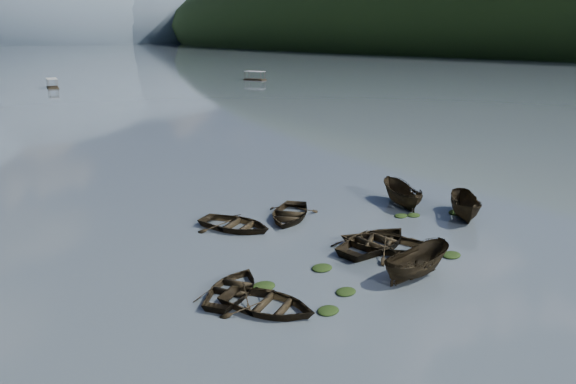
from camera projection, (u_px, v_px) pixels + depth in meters
ground_plane at (447, 298)px, 22.91m from camera, size 2400.00×2400.00×0.00m
right_hill_far at (568, 48)px, 452.89m from camera, size 520.00×1200.00×190.00m
haze_mtn_c at (22, 43)px, 795.41m from camera, size 520.00×520.00×260.00m
haze_mtn_d at (135, 42)px, 897.36m from camera, size 520.00×520.00×220.00m
rowboat_0 at (268, 309)px, 21.97m from camera, size 4.82×5.32×0.90m
rowboat_1 at (233, 293)px, 23.37m from camera, size 4.89×4.63×0.82m
rowboat_2 at (415, 276)px, 25.05m from camera, size 4.36×1.77×1.66m
rowboat_3 at (383, 248)px, 28.31m from camera, size 5.57×5.99×1.01m
rowboat_4 at (375, 247)px, 28.40m from camera, size 5.57×4.31×1.06m
rowboat_5 at (464, 217)px, 33.11m from camera, size 4.39×4.35×1.74m
rowboat_6 at (235, 229)px, 31.12m from camera, size 5.11×5.69×0.97m
rowboat_7 at (289, 218)px, 32.92m from camera, size 5.77×5.66×0.98m
rowboat_8 at (401, 205)px, 35.49m from camera, size 3.26×4.81×1.74m
weed_clump_0 at (328, 312)px, 21.79m from camera, size 1.01×0.82×0.22m
weed_clump_1 at (346, 293)px, 23.39m from camera, size 1.01×0.81×0.22m
weed_clump_2 at (451, 256)px, 27.27m from camera, size 1.11×0.89×0.24m
weed_clump_3 at (414, 216)px, 33.34m from camera, size 0.91×0.76×0.20m
weed_clump_4 at (457, 213)px, 33.80m from camera, size 1.24×0.98×0.26m
weed_clump_5 at (263, 288)px, 23.86m from camera, size 1.18×0.95×0.25m
weed_clump_6 at (322, 269)px, 25.78m from camera, size 1.10×0.92×0.23m
weed_clump_7 at (401, 216)px, 33.22m from camera, size 0.94×0.75×0.20m
pontoon_centre at (53, 88)px, 113.55m from camera, size 2.85×5.44×1.99m
pontoon_right at (255, 80)px, 133.46m from camera, size 4.44×6.13×2.17m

